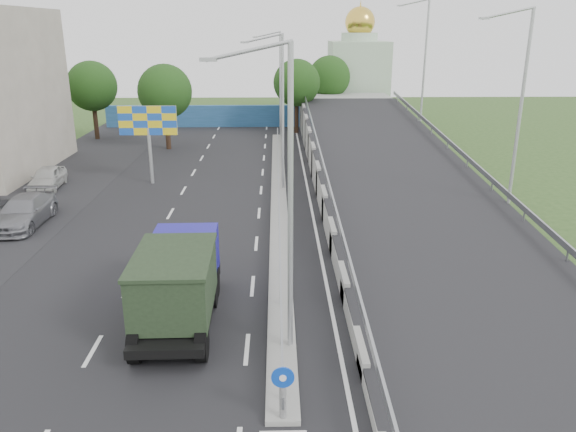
{
  "coord_description": "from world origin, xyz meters",
  "views": [
    {
      "loc": [
        -0.13,
        -10.93,
        10.58
      ],
      "look_at": [
        0.39,
        13.97,
        2.2
      ],
      "focal_mm": 35.0,
      "sensor_mm": 36.0,
      "label": 1
    }
  ],
  "objects_px": {
    "lamp_post_far": "(278,78)",
    "parked_car_e": "(47,178)",
    "lamp_post_near": "(284,188)",
    "lamp_post_mid": "(280,105)",
    "dump_truck": "(178,280)",
    "billboard": "(148,125)",
    "sign_bollard": "(283,392)",
    "church": "(358,73)",
    "parked_car_d": "(24,212)"
  },
  "relations": [
    {
      "from": "lamp_post_mid",
      "to": "lamp_post_near",
      "type": "bearing_deg",
      "value": -90.0
    },
    {
      "from": "parked_car_d",
      "to": "parked_car_e",
      "type": "xyz_separation_m",
      "value": [
        -1.64,
        7.66,
        -0.05
      ]
    },
    {
      "from": "lamp_post_far",
      "to": "parked_car_d",
      "type": "height_order",
      "value": "lamp_post_far"
    },
    {
      "from": "lamp_post_far",
      "to": "parked_car_e",
      "type": "xyz_separation_m",
      "value": [
        -16.04,
        -19.14,
        -5.05
      ]
    },
    {
      "from": "dump_truck",
      "to": "billboard",
      "type": "bearing_deg",
      "value": 103.52
    },
    {
      "from": "sign_bollard",
      "to": "lamp_post_mid",
      "type": "height_order",
      "value": "lamp_post_mid"
    },
    {
      "from": "lamp_post_near",
      "to": "dump_truck",
      "type": "xyz_separation_m",
      "value": [
        -3.92,
        2.13,
        -4.1
      ]
    },
    {
      "from": "billboard",
      "to": "lamp_post_mid",
      "type": "bearing_deg",
      "value": -12.38
    },
    {
      "from": "billboard",
      "to": "dump_truck",
      "type": "bearing_deg",
      "value": -75.35
    },
    {
      "from": "lamp_post_mid",
      "to": "lamp_post_far",
      "type": "xyz_separation_m",
      "value": [
        0.0,
        20.0,
        0.0
      ]
    },
    {
      "from": "sign_bollard",
      "to": "lamp_post_near",
      "type": "bearing_deg",
      "value": 88.36
    },
    {
      "from": "sign_bollard",
      "to": "church",
      "type": "bearing_deg",
      "value": 80.19
    },
    {
      "from": "lamp_post_mid",
      "to": "lamp_post_far",
      "type": "relative_size",
      "value": 1.0
    },
    {
      "from": "lamp_post_far",
      "to": "parked_car_e",
      "type": "bearing_deg",
      "value": -129.97
    },
    {
      "from": "lamp_post_near",
      "to": "church",
      "type": "bearing_deg",
      "value": 79.62
    },
    {
      "from": "dump_truck",
      "to": "parked_car_e",
      "type": "xyz_separation_m",
      "value": [
        -12.13,
        18.73,
        -0.95
      ]
    },
    {
      "from": "billboard",
      "to": "dump_truck",
      "type": "height_order",
      "value": "billboard"
    },
    {
      "from": "billboard",
      "to": "parked_car_e",
      "type": "bearing_deg",
      "value": -170.66
    },
    {
      "from": "lamp_post_mid",
      "to": "church",
      "type": "bearing_deg",
      "value": 73.78
    },
    {
      "from": "lamp_post_near",
      "to": "billboard",
      "type": "relative_size",
      "value": 1.83
    },
    {
      "from": "billboard",
      "to": "sign_bollard",
      "type": "bearing_deg",
      "value": -70.79
    },
    {
      "from": "sign_bollard",
      "to": "dump_truck",
      "type": "bearing_deg",
      "value": 122.6
    },
    {
      "from": "lamp_post_mid",
      "to": "sign_bollard",
      "type": "bearing_deg",
      "value": -90.26
    },
    {
      "from": "lamp_post_far",
      "to": "dump_truck",
      "type": "height_order",
      "value": "lamp_post_far"
    },
    {
      "from": "lamp_post_mid",
      "to": "dump_truck",
      "type": "distance_m",
      "value": 18.75
    },
    {
      "from": "lamp_post_mid",
      "to": "church",
      "type": "distance_m",
      "value": 35.41
    },
    {
      "from": "sign_bollard",
      "to": "billboard",
      "type": "height_order",
      "value": "billboard"
    },
    {
      "from": "lamp_post_near",
      "to": "lamp_post_mid",
      "type": "bearing_deg",
      "value": 90.0
    },
    {
      "from": "lamp_post_far",
      "to": "church",
      "type": "bearing_deg",
      "value": 54.76
    },
    {
      "from": "parked_car_d",
      "to": "lamp_post_near",
      "type": "bearing_deg",
      "value": -42.34
    },
    {
      "from": "lamp_post_far",
      "to": "billboard",
      "type": "bearing_deg",
      "value": -116.84
    },
    {
      "from": "parked_car_d",
      "to": "dump_truck",
      "type": "bearing_deg",
      "value": -46.4
    },
    {
      "from": "sign_bollard",
      "to": "lamp_post_near",
      "type": "xyz_separation_m",
      "value": [
        0.11,
        3.83,
        4.77
      ]
    },
    {
      "from": "lamp_post_far",
      "to": "lamp_post_near",
      "type": "bearing_deg",
      "value": -90.0
    },
    {
      "from": "sign_bollard",
      "to": "lamp_post_near",
      "type": "distance_m",
      "value": 6.12
    },
    {
      "from": "billboard",
      "to": "parked_car_d",
      "type": "distance_m",
      "value": 10.81
    },
    {
      "from": "billboard",
      "to": "lamp_post_near",
      "type": "bearing_deg",
      "value": -67.51
    },
    {
      "from": "dump_truck",
      "to": "parked_car_d",
      "type": "bearing_deg",
      "value": 132.33
    },
    {
      "from": "billboard",
      "to": "dump_truck",
      "type": "distance_m",
      "value": 20.69
    },
    {
      "from": "lamp_post_mid",
      "to": "parked_car_e",
      "type": "height_order",
      "value": "lamp_post_mid"
    },
    {
      "from": "sign_bollard",
      "to": "parked_car_d",
      "type": "bearing_deg",
      "value": 130.03
    },
    {
      "from": "dump_truck",
      "to": "parked_car_d",
      "type": "distance_m",
      "value": 15.28
    },
    {
      "from": "church",
      "to": "parked_car_e",
      "type": "relative_size",
      "value": 3.11
    },
    {
      "from": "sign_bollard",
      "to": "parked_car_d",
      "type": "relative_size",
      "value": 0.3
    },
    {
      "from": "sign_bollard",
      "to": "lamp_post_mid",
      "type": "bearing_deg",
      "value": 89.74
    },
    {
      "from": "dump_truck",
      "to": "lamp_post_far",
      "type": "bearing_deg",
      "value": 82.97
    },
    {
      "from": "lamp_post_near",
      "to": "church",
      "type": "distance_m",
      "value": 54.9
    },
    {
      "from": "dump_truck",
      "to": "lamp_post_near",
      "type": "bearing_deg",
      "value": -29.62
    },
    {
      "from": "lamp_post_far",
      "to": "parked_car_d",
      "type": "distance_m",
      "value": 30.84
    },
    {
      "from": "sign_bollard",
      "to": "dump_truck",
      "type": "relative_size",
      "value": 0.24
    }
  ]
}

